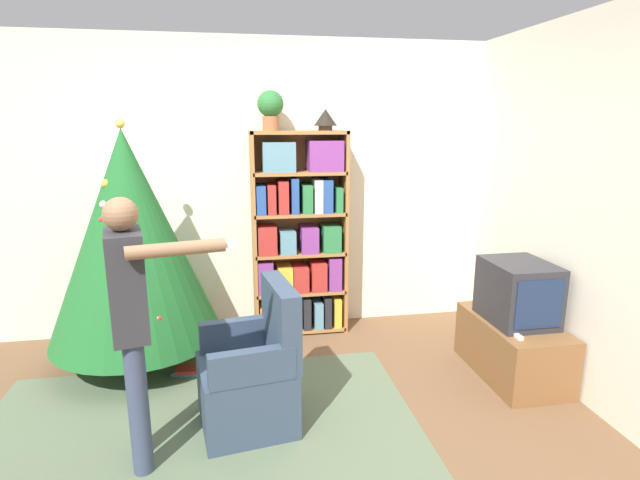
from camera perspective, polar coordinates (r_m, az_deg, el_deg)
ground_plane at (r=3.24m, az=-4.93°, el=-22.20°), size 14.00×14.00×0.00m
wall_back at (r=4.57m, az=-7.41°, el=5.87°), size 8.00×0.10×2.60m
wall_right at (r=3.59m, az=31.46°, el=2.01°), size 0.10×8.00×2.60m
area_rug at (r=3.34m, az=-13.71°, el=-21.37°), size 2.76×1.96×0.01m
bookshelf at (r=4.44m, az=-2.31°, el=0.37°), size 0.83×0.31×1.81m
tv_stand at (r=4.13m, az=21.13°, el=-11.39°), size 0.50×0.90×0.44m
television at (r=3.97m, az=21.69°, el=-5.54°), size 0.43×0.54×0.45m
game_remote at (r=3.75m, az=21.56°, el=-10.10°), size 0.04×0.12×0.02m
christmas_tree at (r=4.06m, az=-20.87°, el=0.27°), size 1.31×1.31×1.91m
armchair at (r=3.28m, az=-7.71°, el=-15.22°), size 0.65×0.64×0.92m
standing_person at (r=2.85m, az=-20.72°, el=-7.88°), size 0.69×0.46×1.52m
potted_plant at (r=4.32m, az=-5.68°, el=14.85°), size 0.22×0.22×0.33m
table_lamp at (r=4.38m, az=0.63°, el=13.73°), size 0.20×0.20×0.18m
book_pile_near_tree at (r=4.08m, az=-15.00°, el=-14.28°), size 0.22×0.17×0.05m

